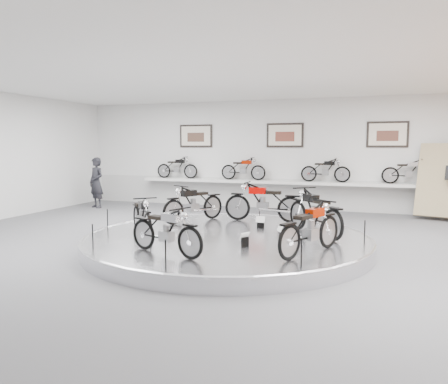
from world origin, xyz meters
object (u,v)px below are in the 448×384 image
(display_platform, at_px, (227,242))
(bike_c, at_px, (194,203))
(visitor, at_px, (96,183))
(shelf, at_px, (283,182))
(bike_e, at_px, (166,230))
(bike_d, at_px, (142,215))
(bike_a, at_px, (315,212))
(bike_b, at_px, (264,202))
(bike_f, at_px, (310,228))

(display_platform, height_order, bike_c, bike_c)
(visitor, bearing_deg, shelf, 35.78)
(shelf, height_order, visitor, visitor)
(bike_c, relative_size, bike_e, 1.10)
(bike_c, distance_m, bike_d, 2.00)
(display_platform, bearing_deg, bike_a, 20.87)
(bike_b, bearing_deg, visitor, -22.17)
(bike_b, bearing_deg, display_platform, 78.63)
(bike_d, relative_size, bike_e, 0.98)
(shelf, relative_size, visitor, 5.82)
(bike_d, bearing_deg, bike_e, 0.83)
(display_platform, bearing_deg, bike_e, -104.63)
(display_platform, xyz_separation_m, shelf, (0.00, 6.40, 0.85))
(display_platform, height_order, bike_d, bike_d)
(bike_b, height_order, bike_c, bike_b)
(bike_b, relative_size, bike_e, 1.17)
(bike_b, distance_m, bike_f, 3.56)
(display_platform, relative_size, bike_f, 3.83)
(bike_a, relative_size, bike_d, 1.18)
(shelf, xyz_separation_m, bike_c, (-1.40, -5.00, -0.20))
(bike_b, xyz_separation_m, bike_f, (1.66, -3.16, -0.04))
(bike_a, bearing_deg, display_platform, 70.42)
(bike_e, bearing_deg, bike_f, 39.16)
(display_platform, relative_size, bike_d, 4.22)
(bike_a, bearing_deg, visitor, 24.74)
(shelf, height_order, bike_c, bike_c)
(bike_d, distance_m, visitor, 7.14)
(bike_b, xyz_separation_m, bike_c, (-1.75, -0.63, -0.03))
(bike_a, relative_size, bike_e, 1.16)
(bike_c, xyz_separation_m, bike_d, (-0.45, -1.95, -0.05))
(bike_e, relative_size, visitor, 0.82)
(display_platform, bearing_deg, bike_f, -29.32)
(display_platform, bearing_deg, shelf, 90.00)
(bike_e, xyz_separation_m, bike_f, (2.53, 0.89, 0.04))
(display_platform, distance_m, bike_d, 2.02)
(bike_f, bearing_deg, visitor, 81.21)
(shelf, relative_size, bike_c, 6.48)
(bike_b, bearing_deg, bike_c, 18.09)
(bike_e, distance_m, visitor, 9.12)
(bike_f, bearing_deg, bike_a, 29.50)
(display_platform, relative_size, bike_b, 3.55)
(display_platform, height_order, bike_f, bike_f)
(bike_e, height_order, visitor, visitor)
(shelf, bearing_deg, visitor, -165.55)
(bike_b, relative_size, bike_f, 1.08)
(bike_e, bearing_deg, shelf, 106.14)
(bike_b, height_order, bike_e, bike_b)
(bike_a, height_order, bike_c, bike_a)
(bike_a, relative_size, bike_f, 1.07)
(visitor, bearing_deg, bike_d, -25.68)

